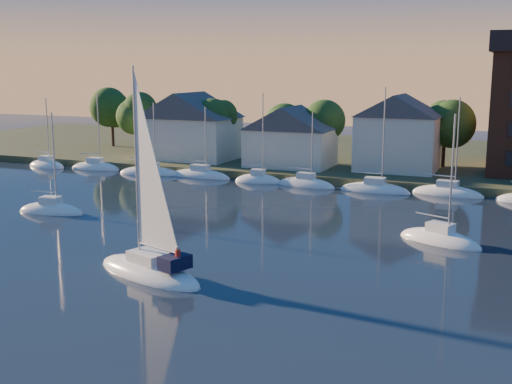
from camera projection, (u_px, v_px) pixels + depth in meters
The scene contains 11 objects.
ground at pixel (24, 342), 33.51m from camera, with size 260.00×260.00×0.00m, color black.
shoreline_land at pixel (365, 159), 101.25m from camera, with size 160.00×50.00×2.00m, color #383F25.
wooden_dock at pixel (322, 182), 80.48m from camera, with size 120.00×3.00×1.00m, color brown.
clubhouse_west at pixel (190, 125), 93.23m from camera, with size 13.65×9.45×9.64m.
clubhouse_centre at pixel (291, 136), 86.32m from camera, with size 11.55×8.40×8.08m.
clubhouse_east at pixel (398, 132), 82.58m from camera, with size 10.50×8.40×9.80m.
tree_line at pixel (360, 119), 88.28m from camera, with size 93.40×5.40×8.90m.
moored_fleet at pixel (254, 181), 80.82m from camera, with size 71.50×2.40×12.05m.
hero_sailboat at pixel (150, 267), 44.20m from camera, with size 10.49×6.34×15.37m.
drifting_sailboat_left at pixel (51, 212), 63.33m from camera, with size 7.22×3.26×11.01m.
drifting_sailboat_right at pixel (440, 241), 52.63m from camera, with size 7.74×5.14×11.66m.
Camera 1 is at (23.46, -24.14, 14.10)m, focal length 45.00 mm.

